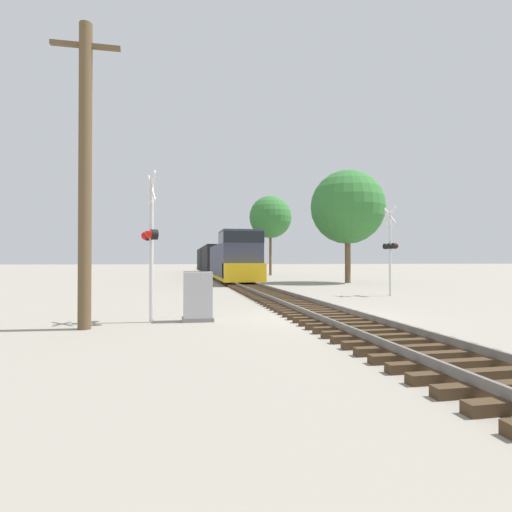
% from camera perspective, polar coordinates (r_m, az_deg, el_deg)
% --- Properties ---
extents(ground_plane, '(400.00, 400.00, 0.00)m').
position_cam_1_polar(ground_plane, '(13.24, 9.72, -8.64)').
color(ground_plane, gray).
extents(rail_track_bed, '(2.60, 160.00, 0.31)m').
position_cam_1_polar(rail_track_bed, '(13.23, 9.72, -8.06)').
color(rail_track_bed, '#42301E').
rests_on(rail_track_bed, ground).
extents(freight_train, '(3.03, 44.28, 4.14)m').
position_cam_1_polar(freight_train, '(49.68, -5.64, -0.59)').
color(freight_train, '#33384C').
rests_on(freight_train, ground).
extents(crossing_signal_near, '(0.56, 1.01, 4.47)m').
position_cam_1_polar(crossing_signal_near, '(12.32, -14.82, 2.41)').
color(crossing_signal_near, silver).
rests_on(crossing_signal_near, ground).
extents(crossing_signal_far, '(0.44, 1.01, 4.65)m').
position_cam_1_polar(crossing_signal_far, '(21.98, 18.66, 1.22)').
color(crossing_signal_far, silver).
rests_on(crossing_signal_far, ground).
extents(relay_cabinet, '(0.95, 0.58, 1.50)m').
position_cam_1_polar(relay_cabinet, '(12.29, -8.32, -5.81)').
color(relay_cabinet, slate).
rests_on(relay_cabinet, ground).
extents(utility_pole, '(1.80, 0.34, 8.26)m').
position_cam_1_polar(utility_pole, '(11.90, -23.23, 10.93)').
color(utility_pole, brown).
rests_on(utility_pole, ground).
extents(tree_far_right, '(6.11, 6.11, 9.34)m').
position_cam_1_polar(tree_far_right, '(34.15, 12.95, 6.80)').
color(tree_far_right, brown).
rests_on(tree_far_right, ground).
extents(tree_mid_background, '(5.32, 5.32, 10.01)m').
position_cam_1_polar(tree_mid_background, '(50.43, 2.08, 5.58)').
color(tree_mid_background, brown).
rests_on(tree_mid_background, ground).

